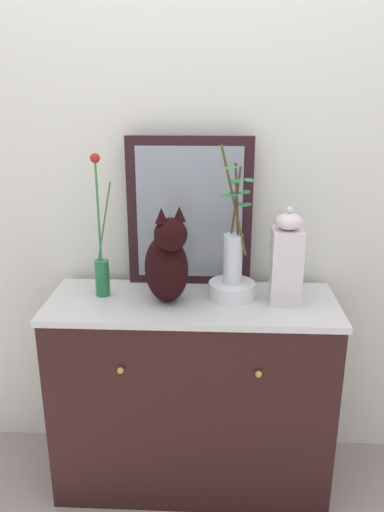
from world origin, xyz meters
name	(u,v)px	position (x,y,z in m)	size (l,w,h in m)	color
ground_plane	(192,475)	(0.00, 0.00, 0.00)	(6.00, 6.00, 0.00)	gray
wall_back	(195,165)	(0.00, 0.28, 1.30)	(4.40, 0.08, 2.60)	silver
sideboard	(192,393)	(0.00, 0.00, 0.41)	(1.11, 0.43, 0.83)	black
mirror_leaning	(190,213)	(-0.02, 0.18, 1.13)	(0.50, 0.03, 0.60)	black
cat_sitting	(167,263)	(-0.09, -0.01, 0.98)	(0.23, 0.36, 0.38)	black
vase_slim_green	(102,264)	(-0.35, 0.04, 0.96)	(0.08, 0.06, 0.55)	#236C3F
bowl_porcelain	(232,290)	(0.15, 0.04, 0.86)	(0.18, 0.18, 0.06)	white
vase_glass_clear	(233,248)	(0.15, 0.04, 1.03)	(0.14, 0.22, 0.52)	silver
jar_lidded_porcelain	(286,260)	(0.35, 0.01, 0.99)	(0.11, 0.11, 0.37)	silver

